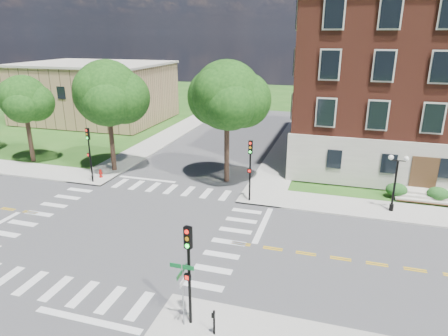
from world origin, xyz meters
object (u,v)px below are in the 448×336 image
(traffic_signal_nw, at_px, (89,148))
(street_sign_pole, at_px, (183,283))
(fire_hydrant, at_px, (101,174))
(push_button_post, at_px, (214,321))
(twin_lamp_west, at_px, (395,180))
(traffic_signal_se, at_px, (189,263))
(traffic_signal_ne, at_px, (250,163))

(traffic_signal_nw, distance_m, street_sign_pole, 20.61)
(traffic_signal_nw, bearing_deg, fire_hydrant, 87.21)
(traffic_signal_nw, height_order, fire_hydrant, traffic_signal_nw)
(push_button_post, bearing_deg, twin_lamp_west, 61.73)
(twin_lamp_west, distance_m, street_sign_pole, 18.57)
(twin_lamp_west, xyz_separation_m, street_sign_pole, (-9.99, -15.66, -0.21))
(push_button_post, bearing_deg, street_sign_pole, 172.89)
(street_sign_pole, bearing_deg, fire_hydrant, 132.71)
(traffic_signal_nw, bearing_deg, push_button_post, -42.59)
(traffic_signal_nw, bearing_deg, street_sign_pole, -44.98)
(push_button_post, bearing_deg, traffic_signal_nw, 137.41)
(fire_hydrant, bearing_deg, twin_lamp_west, -0.14)
(traffic_signal_se, distance_m, push_button_post, 2.72)
(traffic_signal_se, xyz_separation_m, traffic_signal_nw, (-14.79, 14.34, 0.00))
(push_button_post, xyz_separation_m, fire_hydrant, (-15.98, 15.90, -0.33))
(street_sign_pole, distance_m, fire_hydrant, 21.47)
(traffic_signal_ne, bearing_deg, street_sign_pole, -88.27)
(push_button_post, bearing_deg, traffic_signal_ne, 97.38)
(traffic_signal_ne, height_order, twin_lamp_west, traffic_signal_ne)
(traffic_signal_ne, relative_size, traffic_signal_nw, 1.00)
(twin_lamp_west, bearing_deg, push_button_post, -118.27)
(traffic_signal_se, xyz_separation_m, push_button_post, (1.24, -0.40, -2.39))
(traffic_signal_nw, bearing_deg, twin_lamp_west, 2.57)
(twin_lamp_west, height_order, push_button_post, twin_lamp_west)
(traffic_signal_se, height_order, street_sign_pole, traffic_signal_se)
(traffic_signal_se, xyz_separation_m, traffic_signal_ne, (-0.66, 14.29, 0.00))
(twin_lamp_west, relative_size, push_button_post, 3.53)
(traffic_signal_nw, distance_m, twin_lamp_west, 24.59)
(traffic_signal_se, bearing_deg, push_button_post, -17.72)
(traffic_signal_se, height_order, fire_hydrant, traffic_signal_se)
(twin_lamp_west, distance_m, fire_hydrant, 24.58)
(traffic_signal_se, relative_size, traffic_signal_ne, 1.00)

